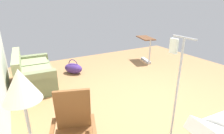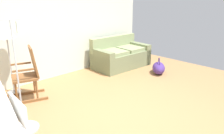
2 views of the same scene
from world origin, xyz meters
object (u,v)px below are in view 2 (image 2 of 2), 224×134
at_px(rocking_chair, 28,74).
at_px(iv_pole, 23,115).
at_px(duffel_bag, 159,68).
at_px(couch, 121,56).
at_px(floor_lamp, 6,35).

distance_m(rocking_chair, iv_pole, 1.20).
bearing_deg(duffel_bag, couch, 104.62).
relative_size(rocking_chair, floor_lamp, 0.71).
bearing_deg(duffel_bag, floor_lamp, 156.52).
relative_size(couch, duffel_bag, 2.58).
xyz_separation_m(couch, iv_pole, (-3.38, -1.19, -0.06)).
height_order(rocking_chair, floor_lamp, floor_lamp).
bearing_deg(iv_pole, couch, 19.42).
xyz_separation_m(floor_lamp, duffel_bag, (3.24, -1.41, -1.07)).
relative_size(rocking_chair, duffel_bag, 1.65).
distance_m(couch, floor_lamp, 3.10).
xyz_separation_m(couch, rocking_chair, (-2.80, -0.18, 0.20)).
bearing_deg(floor_lamp, couch, -5.71).
bearing_deg(iv_pole, duffel_bag, 1.24).
distance_m(couch, duffel_bag, 1.16).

